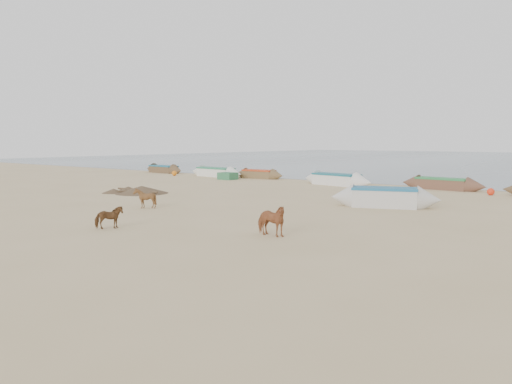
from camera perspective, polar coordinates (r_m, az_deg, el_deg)
ground at (r=19.77m, az=-7.22°, el=-3.82°), size 140.00×140.00×0.00m
cow_adult at (r=17.37m, az=1.69°, el=-3.25°), size 1.34×0.63×1.12m
calf_front at (r=25.13m, az=-12.59°, el=-0.69°), size 1.01×0.92×1.00m
calf_right at (r=19.57m, az=-16.43°, el=-2.83°), size 0.86×0.97×0.87m
near_canoe at (r=25.75m, az=14.49°, el=-0.59°), size 5.49×3.19×0.99m
debris_pile at (r=32.30m, az=-12.92°, el=0.27°), size 4.02×4.02×0.47m
waterline_canoes at (r=36.95m, az=15.85°, el=1.16°), size 57.30×4.44×0.88m
beach_clutter at (r=34.49m, az=22.19°, el=0.43°), size 44.31×3.72×0.64m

